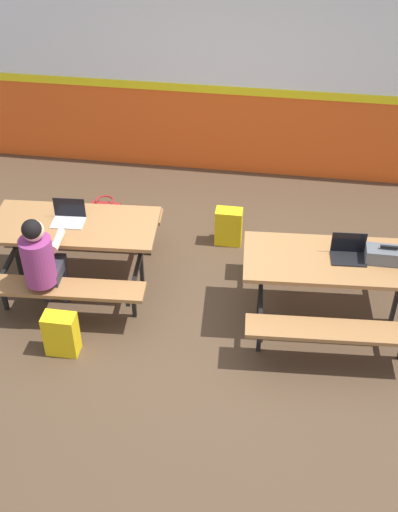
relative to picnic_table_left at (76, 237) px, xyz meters
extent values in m
cube|color=#4C3826|center=(1.28, -0.14, -0.58)|extent=(10.00, 10.00, 0.02)
cube|color=#E55119|center=(1.28, 2.60, -0.02)|extent=(8.00, 0.12, 1.10)
cube|color=yellow|center=(1.28, 2.53, 0.58)|extent=(8.00, 0.03, 0.10)
cube|color=silver|center=(1.28, 2.60, 1.33)|extent=(6.72, 0.12, 1.40)
cube|color=#9E6B3D|center=(0.00, 0.00, 0.15)|extent=(1.72, 0.86, 0.04)
cube|color=#9E6B3D|center=(0.04, -0.63, -0.14)|extent=(1.60, 0.39, 0.04)
cube|color=#9E6B3D|center=(-0.04, 0.63, -0.14)|extent=(1.60, 0.39, 0.04)
cube|color=black|center=(-0.65, -0.04, -0.22)|extent=(0.04, 0.04, 0.70)
cube|color=black|center=(-0.65, -0.04, -0.18)|extent=(0.14, 1.55, 0.04)
cube|color=black|center=(-0.62, -0.55, -0.37)|extent=(0.04, 0.04, 0.41)
cube|color=black|center=(-0.69, 0.46, -0.37)|extent=(0.04, 0.04, 0.41)
cube|color=black|center=(0.65, 0.04, -0.22)|extent=(0.04, 0.04, 0.70)
cube|color=black|center=(0.65, 0.04, -0.18)|extent=(0.14, 1.55, 0.04)
cube|color=black|center=(0.69, -0.46, -0.37)|extent=(0.04, 0.04, 0.41)
cube|color=black|center=(0.62, 0.55, -0.37)|extent=(0.04, 0.04, 0.41)
cube|color=#9E6B3D|center=(2.56, -0.19, 0.15)|extent=(1.72, 0.86, 0.04)
cube|color=#9E6B3D|center=(2.61, -0.83, -0.14)|extent=(1.60, 0.39, 0.04)
cube|color=#9E6B3D|center=(2.52, 0.44, -0.14)|extent=(1.60, 0.39, 0.04)
cube|color=black|center=(1.91, -0.24, -0.22)|extent=(0.04, 0.04, 0.70)
cube|color=black|center=(1.91, -0.24, -0.18)|extent=(0.14, 1.55, 0.04)
cube|color=black|center=(1.94, -0.75, -0.37)|extent=(0.04, 0.04, 0.41)
cube|color=black|center=(1.88, 0.27, -0.37)|extent=(0.04, 0.04, 0.41)
cube|color=black|center=(3.22, -0.15, -0.22)|extent=(0.04, 0.04, 0.70)
cube|color=black|center=(3.22, -0.15, -0.18)|extent=(0.14, 1.55, 0.04)
cube|color=black|center=(3.18, 0.36, -0.37)|extent=(0.04, 0.04, 0.41)
cylinder|color=#2D2D38|center=(-0.25, -0.33, -0.35)|extent=(0.11, 0.11, 0.45)
cylinder|color=#2D2D38|center=(-0.07, -0.32, -0.35)|extent=(0.11, 0.11, 0.45)
cube|color=#2D2D38|center=(-0.15, -0.48, -0.06)|extent=(0.32, 0.40, 0.12)
cylinder|color=#8C3372|center=(-0.14, -0.65, 0.18)|extent=(0.30, 0.30, 0.48)
cylinder|color=beige|center=(-0.29, -0.46, 0.27)|extent=(0.10, 0.30, 0.08)
cylinder|color=beige|center=(-0.01, -0.44, 0.27)|extent=(0.10, 0.30, 0.08)
sphere|color=beige|center=(-0.14, -0.63, 0.51)|extent=(0.20, 0.20, 0.20)
sphere|color=black|center=(-0.14, -0.66, 0.54)|extent=(0.18, 0.18, 0.18)
cube|color=silver|center=(-0.06, 0.00, 0.17)|extent=(0.33, 0.24, 0.01)
cube|color=black|center=(-0.06, 0.10, 0.29)|extent=(0.32, 0.03, 0.21)
cube|color=black|center=(2.70, -0.19, 0.17)|extent=(0.33, 0.24, 0.01)
cube|color=black|center=(2.69, -0.08, 0.29)|extent=(0.32, 0.03, 0.21)
cube|color=#595B60|center=(3.04, -0.16, 0.24)|extent=(0.40, 0.18, 0.14)
cube|color=black|center=(3.04, -0.16, 0.33)|extent=(0.16, 0.02, 0.02)
cube|color=yellow|center=(0.14, -1.03, -0.35)|extent=(0.30, 0.18, 0.44)
cube|color=yellow|center=(0.14, -0.92, -0.42)|extent=(0.21, 0.04, 0.19)
cube|color=maroon|center=(0.03, 0.93, -0.39)|extent=(0.34, 0.14, 0.36)
torus|color=maroon|center=(0.03, 0.93, -0.15)|extent=(0.21, 0.21, 0.02)
cube|color=yellow|center=(1.47, 0.91, -0.35)|extent=(0.30, 0.18, 0.44)
cube|color=yellow|center=(1.47, 1.02, -0.42)|extent=(0.21, 0.04, 0.19)
camera|label=1|loc=(2.02, -5.02, 3.83)|focal=44.97mm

